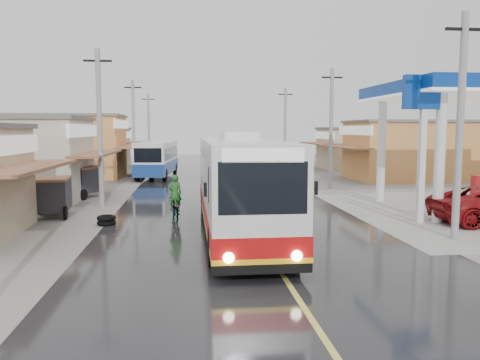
% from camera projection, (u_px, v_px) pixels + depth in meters
% --- Properties ---
extents(ground, '(120.00, 120.00, 0.00)m').
position_uv_depth(ground, '(263.00, 245.00, 16.11)').
color(ground, slate).
rests_on(ground, ground).
extents(road, '(12.00, 90.00, 0.02)m').
position_uv_depth(road, '(227.00, 190.00, 30.93)').
color(road, black).
rests_on(road, ground).
extents(centre_line, '(0.15, 90.00, 0.01)m').
position_uv_depth(centre_line, '(227.00, 189.00, 30.93)').
color(centre_line, '#D8CC4C').
rests_on(centre_line, road).
extents(shopfronts_left, '(11.00, 44.00, 5.20)m').
position_uv_depth(shopfronts_left, '(37.00, 187.00, 32.48)').
color(shopfronts_left, tan).
rests_on(shopfronts_left, ground).
extents(shopfronts_right, '(11.00, 44.00, 4.80)m').
position_uv_depth(shopfronts_right, '(467.00, 192.00, 29.61)').
color(shopfronts_right, beige).
rests_on(shopfronts_right, ground).
extents(utility_poles_left, '(1.60, 50.00, 8.00)m').
position_uv_depth(utility_poles_left, '(121.00, 189.00, 31.16)').
color(utility_poles_left, gray).
rests_on(utility_poles_left, ground).
extents(utility_poles_right, '(1.60, 36.00, 8.00)m').
position_uv_depth(utility_poles_right, '(330.00, 188.00, 31.70)').
color(utility_poles_right, gray).
rests_on(utility_poles_right, ground).
extents(coach_bus, '(2.93, 12.42, 3.87)m').
position_uv_depth(coach_bus, '(238.00, 185.00, 17.74)').
color(coach_bus, silver).
rests_on(coach_bus, road).
extents(second_bus, '(3.20, 9.01, 2.93)m').
position_uv_depth(second_bus, '(157.00, 158.00, 38.85)').
color(second_bus, silver).
rests_on(second_bus, road).
extents(cyclist, '(0.92, 1.93, 2.00)m').
position_uv_depth(cyclist, '(175.00, 205.00, 20.62)').
color(cyclist, black).
rests_on(cyclist, ground).
extents(tricycle_near, '(1.77, 2.34, 1.79)m').
position_uv_depth(tricycle_near, '(53.00, 194.00, 21.32)').
color(tricycle_near, '#26262D').
rests_on(tricycle_near, ground).
extents(tricycle_far, '(2.27, 2.76, 1.82)m').
position_uv_depth(tricycle_far, '(83.00, 180.00, 27.23)').
color(tricycle_far, '#26262D').
rests_on(tricycle_far, ground).
extents(tyre_stack, '(0.78, 0.78, 0.40)m').
position_uv_depth(tyre_stack, '(106.00, 220.00, 19.47)').
color(tyre_stack, black).
rests_on(tyre_stack, ground).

